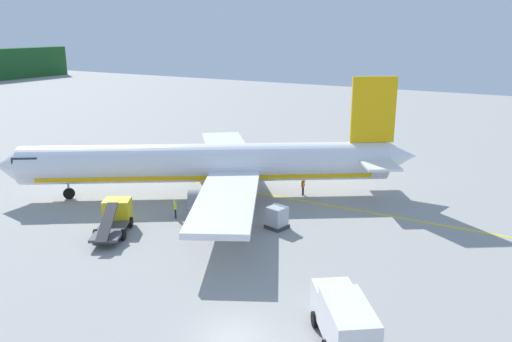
# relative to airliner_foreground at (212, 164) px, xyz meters

# --- Properties ---
(airliner_foreground) EXTENTS (31.41, 36.94, 11.90)m
(airliner_foreground) POSITION_rel_airliner_foreground_xyz_m (0.00, 0.00, 0.00)
(airliner_foreground) COLOR white
(airliner_foreground) RESTS_ON ground
(service_truck_fuel) EXTENTS (6.28, 4.89, 2.60)m
(service_truck_fuel) POSITION_rel_airliner_foreground_xyz_m (-11.48, 2.10, -2.21)
(service_truck_fuel) COLOR yellow
(service_truck_fuel) RESTS_ON ground
(service_truck_baggage) EXTENTS (6.23, 5.29, 2.88)m
(service_truck_baggage) POSITION_rel_airliner_foreground_xyz_m (-17.42, -20.06, -1.80)
(service_truck_baggage) COLOR white
(service_truck_baggage) RESTS_ON ground
(cargo_container_near) EXTENTS (1.94, 1.94, 2.01)m
(cargo_container_near) POSITION_rel_airliner_foreground_xyz_m (-4.35, -9.49, -2.44)
(cargo_container_near) COLOR #333338
(cargo_container_near) RESTS_ON ground
(crew_marshaller) EXTENTS (0.63, 0.25, 1.72)m
(crew_marshaller) POSITION_rel_airliner_foreground_xyz_m (4.80, -7.79, -2.38)
(crew_marshaller) COLOR #191E33
(crew_marshaller) RESTS_ON ground
(crew_loader_left) EXTENTS (0.49, 0.47, 1.71)m
(crew_loader_left) POSITION_rel_airliner_foreground_xyz_m (-6.66, -0.46, -2.38)
(crew_loader_left) COLOR #191E33
(crew_loader_left) RESTS_ON ground
(apron_guide_line) EXTENTS (0.30, 60.00, 0.01)m
(apron_guide_line) POSITION_rel_airliner_foreground_xyz_m (3.10, -4.52, -3.39)
(apron_guide_line) COLOR yellow
(apron_guide_line) RESTS_ON ground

